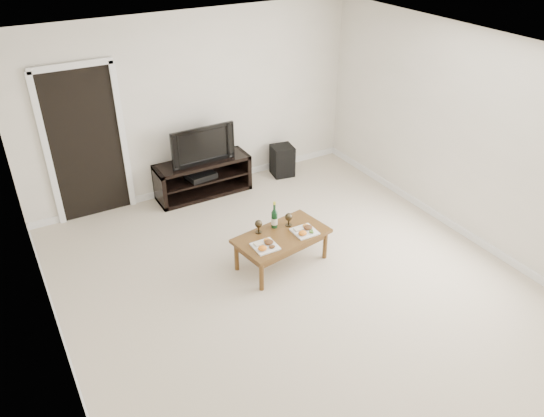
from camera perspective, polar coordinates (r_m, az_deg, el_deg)
The scene contains 14 objects.
floor at distance 6.18m, azimuth 2.33°, elevation -8.17°, with size 5.50×5.50×0.00m, color beige.
back_wall at distance 7.74m, azimuth -8.49°, elevation 10.95°, with size 5.00×0.04×2.60m, color white.
ceiling at distance 4.97m, azimuth 2.98°, elevation 16.02°, with size 5.00×5.50×0.04m, color white.
doorway at distance 7.44m, azimuth -19.37°, elevation 6.38°, with size 0.90×0.02×2.05m, color black.
media_console at distance 7.90m, azimuth -7.43°, elevation 3.32°, with size 1.40×0.45×0.55m, color black.
television at distance 7.66m, azimuth -7.70°, elevation 6.97°, with size 0.95×0.13×0.55m, color black.
av_receiver at distance 7.86m, azimuth -7.65°, elevation 3.56°, with size 0.40×0.30×0.08m, color black.
subwoofer at distance 8.43m, azimuth 1.11°, elevation 5.19°, with size 0.32×0.32×0.49m, color black.
coffee_table at distance 6.38m, azimuth 1.03°, elevation -4.39°, with size 1.10×0.60×0.42m, color brown.
plate_left at distance 6.02m, azimuth -0.74°, elevation -3.92°, with size 0.27×0.27×0.07m, color white.
plate_right at distance 6.29m, azimuth 3.53°, elevation -2.30°, with size 0.27×0.27×0.07m, color white.
wine_bottle at distance 6.30m, azimuth 0.26°, elevation -0.68°, with size 0.07×0.07×0.35m, color #0D3217.
goblet_left at distance 6.25m, azimuth -1.45°, elevation -1.94°, with size 0.09×0.09×0.17m, color #332B1C, non-canonical shape.
goblet_right at distance 6.38m, azimuth 1.80°, elevation -1.18°, with size 0.09×0.09×0.17m, color #332B1C, non-canonical shape.
Camera 1 is at (-2.59, -4.05, 3.88)m, focal length 35.00 mm.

